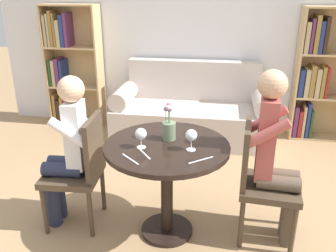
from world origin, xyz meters
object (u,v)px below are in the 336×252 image
at_px(bookshelf_right, 318,77).
at_px(wine_glass_left, 141,135).
at_px(chair_left, 81,167).
at_px(bookshelf_left, 69,66).
at_px(chair_right, 260,177).
at_px(flower_vase, 169,127).
at_px(couch, 191,114).
at_px(person_left, 67,150).
at_px(person_right, 276,156).
at_px(wine_glass_right, 191,136).

bearing_deg(bookshelf_right, wine_glass_left, -126.59).
bearing_deg(chair_left, wine_glass_left, 74.56).
distance_m(bookshelf_left, chair_right, 3.14).
relative_size(chair_left, flower_vase, 3.19).
relative_size(bookshelf_right, wine_glass_left, 11.02).
bearing_deg(couch, chair_right, -69.54).
bearing_deg(couch, flower_vase, -90.03).
bearing_deg(wine_glass_left, couch, 85.14).
bearing_deg(person_left, bookshelf_right, 129.77).
distance_m(couch, bookshelf_right, 1.58).
relative_size(person_right, wine_glass_right, 8.61).
xyz_separation_m(chair_left, flower_vase, (0.67, 0.07, 0.35)).
height_order(bookshelf_right, person_left, bookshelf_right).
relative_size(bookshelf_left, wine_glass_right, 10.53).
bearing_deg(person_left, person_right, 88.34).
bearing_deg(flower_vase, couch, 89.97).
distance_m(chair_left, flower_vase, 0.76).
xyz_separation_m(chair_left, wine_glass_right, (0.85, -0.09, 0.36)).
xyz_separation_m(chair_left, person_left, (-0.09, -0.01, 0.14)).
bearing_deg(chair_right, bookshelf_right, -17.02).
relative_size(couch, chair_right, 2.09).
height_order(bookshelf_left, person_right, bookshelf_left).
height_order(couch, chair_right, couch).
distance_m(person_right, flower_vase, 0.78).
bearing_deg(wine_glass_right, person_left, 175.02).
bearing_deg(couch, bookshelf_left, 171.02).
xyz_separation_m(couch, person_left, (-0.77, -1.87, 0.33)).
relative_size(person_left, wine_glass_left, 8.45).
distance_m(bookshelf_right, wine_glass_left, 2.78).
distance_m(bookshelf_left, person_right, 3.20).
bearing_deg(wine_glass_right, wine_glass_left, -177.70).
distance_m(bookshelf_right, chair_right, 2.24).
distance_m(bookshelf_right, flower_vase, 2.54).
relative_size(bookshelf_right, chair_left, 1.76).
distance_m(wine_glass_left, wine_glass_right, 0.35).
distance_m(bookshelf_right, person_right, 2.21).
distance_m(chair_right, wine_glass_left, 0.93).
distance_m(couch, chair_left, 1.99).
xyz_separation_m(couch, bookshelf_right, (1.49, 0.26, 0.46)).
height_order(chair_right, wine_glass_right, chair_right).
distance_m(wine_glass_right, flower_vase, 0.24).
bearing_deg(bookshelf_right, bookshelf_left, 179.98).
bearing_deg(wine_glass_right, couch, 95.18).
xyz_separation_m(person_left, wine_glass_right, (0.94, -0.08, 0.21)).
distance_m(person_left, wine_glass_right, 0.97).
bearing_deg(bookshelf_left, wine_glass_left, -56.09).
bearing_deg(wine_glass_right, bookshelf_right, 59.40).
relative_size(couch, flower_vase, 6.66).
bearing_deg(flower_vase, person_right, -1.68).
bearing_deg(couch, chair_left, -109.90).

